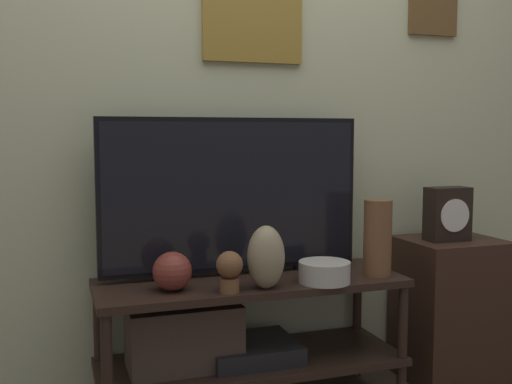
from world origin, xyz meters
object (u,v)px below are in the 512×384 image
vase_tall_ceramic (378,238)px  mantel_clock (448,214)px  vase_wide_bowl (324,272)px  vase_round_glass (172,271)px  television (233,195)px  vase_urn_stoneware (266,257)px  decorative_bust (230,269)px

vase_tall_ceramic → mantel_clock: (0.42, 0.11, 0.06)m
vase_wide_bowl → mantel_clock: 0.72m
vase_round_glass → mantel_clock: size_ratio=0.60×
vase_tall_ceramic → vase_wide_bowl: (-0.26, -0.04, -0.11)m
vase_tall_ceramic → mantel_clock: size_ratio=1.29×
television → vase_urn_stoneware: bearing=-77.5°
vase_urn_stoneware → vase_tall_ceramic: vase_tall_ceramic is taller
vase_round_glass → vase_urn_stoneware: bearing=-13.2°
television → vase_tall_ceramic: size_ratio=3.47×
television → vase_wide_bowl: bearing=-38.2°
vase_urn_stoneware → decorative_bust: size_ratio=1.56×
mantel_clock → decorative_bust: bearing=-170.7°
television → vase_round_glass: television is taller
mantel_clock → vase_round_glass: bearing=-176.2°
vase_wide_bowl → decorative_bust: 0.40m
vase_urn_stoneware → vase_tall_ceramic: (0.50, 0.05, 0.04)m
vase_round_glass → vase_wide_bowl: 0.59m
television → vase_wide_bowl: size_ratio=5.35×
vase_urn_stoneware → vase_wide_bowl: vase_urn_stoneware is taller
television → mantel_clock: 0.99m
decorative_bust → television: bearing=70.9°
vase_round_glass → vase_urn_stoneware: (0.34, -0.08, 0.05)m
vase_urn_stoneware → vase_wide_bowl: 0.26m
vase_wide_bowl → decorative_bust: bearing=-176.7°
vase_urn_stoneware → decorative_bust: bearing=-175.6°
vase_round_glass → mantel_clock: bearing=3.8°
television → decorative_bust: television is taller
vase_urn_stoneware → vase_tall_ceramic: bearing=5.7°
vase_tall_ceramic → mantel_clock: mantel_clock is taller
vase_urn_stoneware → mantel_clock: size_ratio=0.99×
vase_tall_ceramic → decorative_bust: 0.65m
decorative_bust → mantel_clock: mantel_clock is taller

